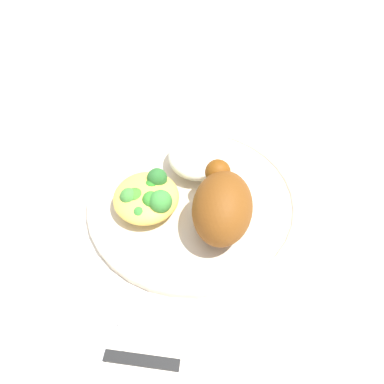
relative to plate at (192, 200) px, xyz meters
name	(u,v)px	position (x,y,z in m)	size (l,w,h in m)	color
ground_plane	(192,203)	(0.00, 0.00, -0.01)	(2.00, 2.00, 0.00)	silver
plate	(192,200)	(0.00, 0.00, 0.00)	(0.29, 0.29, 0.01)	beige
roasted_chicken	(222,206)	(-0.04, -0.04, 0.05)	(0.11, 0.07, 0.08)	brown
rice_pile	(200,155)	(0.06, 0.00, 0.03)	(0.10, 0.09, 0.04)	white
mac_cheese_with_broccoli	(147,196)	(-0.02, 0.06, 0.03)	(0.09, 0.09, 0.05)	#E9C14F
fork	(142,325)	(-0.18, 0.03, 0.00)	(0.02, 0.14, 0.01)	silver
knife	(106,355)	(-0.22, 0.06, 0.00)	(0.02, 0.19, 0.01)	black
napkin	(272,116)	(0.21, -0.11, -0.01)	(0.08, 0.11, 0.00)	white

